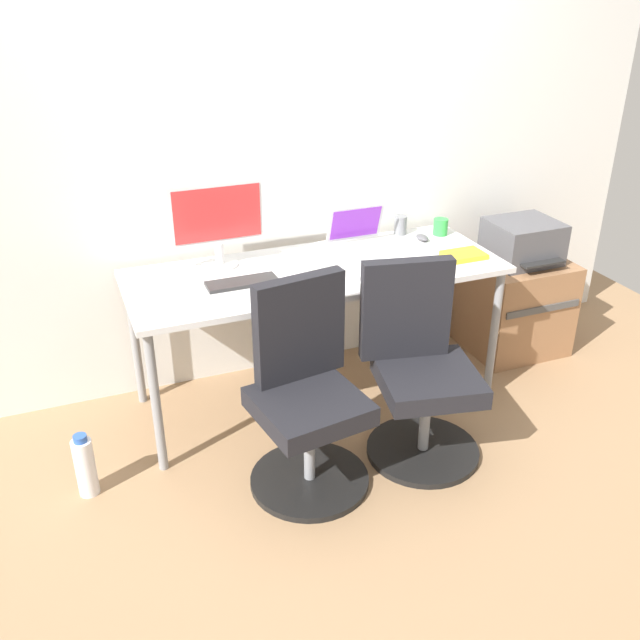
% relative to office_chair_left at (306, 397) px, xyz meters
% --- Properties ---
extents(ground_plane, '(5.28, 5.28, 0.00)m').
position_rel_office_chair_left_xyz_m(ground_plane, '(0.28, 0.59, -0.42)').
color(ground_plane, '#9E7A56').
extents(back_wall, '(4.40, 0.04, 2.60)m').
position_rel_office_chair_left_xyz_m(back_wall, '(0.28, 1.03, 0.88)').
color(back_wall, white).
rests_on(back_wall, ground).
extents(desk, '(1.88, 0.71, 0.75)m').
position_rel_office_chair_left_xyz_m(desk, '(0.28, 0.59, 0.27)').
color(desk, silver).
rests_on(desk, ground).
extents(office_chair_left, '(0.54, 0.54, 0.94)m').
position_rel_office_chair_left_xyz_m(office_chair_left, '(0.00, 0.00, 0.00)').
color(office_chair_left, black).
rests_on(office_chair_left, ground).
extents(office_chair_right, '(0.54, 0.54, 0.94)m').
position_rel_office_chair_left_xyz_m(office_chair_right, '(0.56, -0.00, 0.00)').
color(office_chair_right, black).
rests_on(office_chair_right, ground).
extents(side_cabinet, '(0.55, 0.52, 0.56)m').
position_rel_office_chair_left_xyz_m(side_cabinet, '(1.60, 0.69, -0.14)').
color(side_cabinet, '#996B47').
rests_on(side_cabinet, ground).
extents(printer, '(0.38, 0.40, 0.24)m').
position_rel_office_chair_left_xyz_m(printer, '(1.60, 0.69, 0.26)').
color(printer, '#515156').
rests_on(printer, side_cabinet).
extents(water_bottle_on_floor, '(0.09, 0.09, 0.31)m').
position_rel_office_chair_left_xyz_m(water_bottle_on_floor, '(-0.95, 0.24, -0.28)').
color(water_bottle_on_floor, white).
rests_on(water_bottle_on_floor, ground).
extents(desktop_monitor, '(0.48, 0.18, 0.43)m').
position_rel_office_chair_left_xyz_m(desktop_monitor, '(-0.15, 0.81, 0.58)').
color(desktop_monitor, silver).
rests_on(desktop_monitor, desk).
extents(open_laptop, '(0.31, 0.29, 0.22)m').
position_rel_office_chair_left_xyz_m(open_laptop, '(0.60, 0.76, 0.38)').
color(open_laptop, silver).
rests_on(open_laptop, desk).
extents(keyboard_by_monitor, '(0.34, 0.12, 0.02)m').
position_rel_office_chair_left_xyz_m(keyboard_by_monitor, '(-0.12, 0.55, 0.34)').
color(keyboard_by_monitor, '#2D2D2D').
rests_on(keyboard_by_monitor, desk).
extents(keyboard_by_laptop, '(0.34, 0.12, 0.02)m').
position_rel_office_chair_left_xyz_m(keyboard_by_laptop, '(0.59, 0.32, 0.34)').
color(keyboard_by_laptop, '#B7B7B7').
rests_on(keyboard_by_laptop, desk).
extents(mouse_by_monitor, '(0.06, 0.10, 0.03)m').
position_rel_office_chair_left_xyz_m(mouse_by_monitor, '(0.12, 0.31, 0.35)').
color(mouse_by_monitor, silver).
rests_on(mouse_by_monitor, desk).
extents(mouse_by_laptop, '(0.06, 0.10, 0.03)m').
position_rel_office_chair_left_xyz_m(mouse_by_laptop, '(0.97, 0.76, 0.35)').
color(mouse_by_laptop, '#515156').
rests_on(mouse_by_laptop, desk).
extents(coffee_mug, '(0.08, 0.08, 0.09)m').
position_rel_office_chair_left_xyz_m(coffee_mug, '(1.11, 0.80, 0.38)').
color(coffee_mug, green).
rests_on(coffee_mug, desk).
extents(pen_cup, '(0.07, 0.07, 0.10)m').
position_rel_office_chair_left_xyz_m(pen_cup, '(0.91, 0.89, 0.38)').
color(pen_cup, slate).
rests_on(pen_cup, desk).
extents(phone_near_monitor, '(0.07, 0.14, 0.01)m').
position_rel_office_chair_left_xyz_m(phone_near_monitor, '(0.82, 0.41, 0.34)').
color(phone_near_monitor, black).
rests_on(phone_near_monitor, desk).
extents(notebook, '(0.21, 0.15, 0.03)m').
position_rel_office_chair_left_xyz_m(notebook, '(1.05, 0.45, 0.34)').
color(notebook, yellow).
rests_on(notebook, desk).
extents(paper_pile, '(0.21, 0.30, 0.01)m').
position_rel_office_chair_left_xyz_m(paper_pile, '(0.29, 0.73, 0.34)').
color(paper_pile, white).
rests_on(paper_pile, desk).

